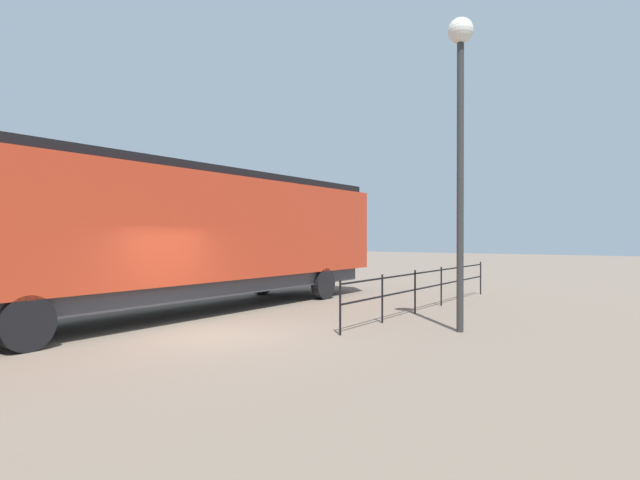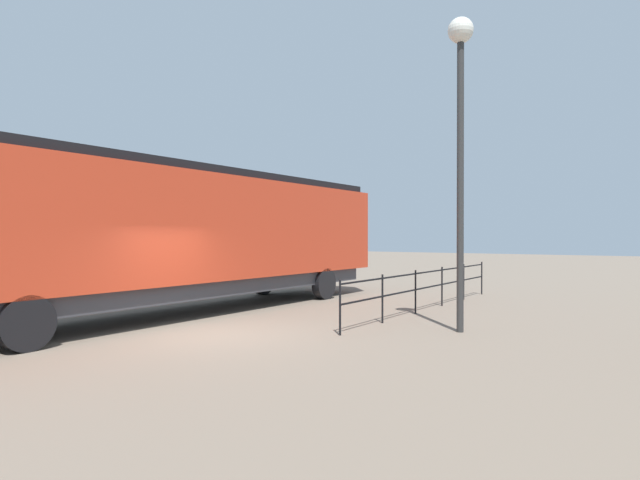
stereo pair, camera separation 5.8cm
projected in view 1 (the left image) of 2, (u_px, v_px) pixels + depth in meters
The scene contains 4 objects.
ground_plane at pixel (213, 335), 11.93m from camera, with size 120.00×120.00×0.00m, color #756656.
locomotive at pixel (198, 232), 15.73m from camera, with size 3.15×16.13×4.18m.
lamp_post at pixel (460, 101), 12.28m from camera, with size 0.59×0.59×7.30m.
platform_fence at pixel (429, 283), 16.11m from camera, with size 0.05×10.26×1.25m.
Camera 1 is at (8.68, -8.51, 2.23)m, focal length 29.75 mm.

